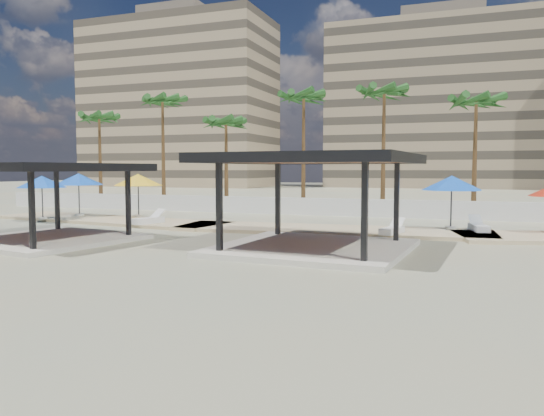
{
  "coord_description": "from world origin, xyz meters",
  "views": [
    {
      "loc": [
        8.6,
        -19.28,
        3.21
      ],
      "look_at": [
        0.11,
        3.69,
        1.4
      ],
      "focal_mm": 35.0,
      "sensor_mm": 36.0,
      "label": 1
    }
  ],
  "objects_px": {
    "lounger_c": "(479,227)",
    "lounger_b": "(392,230)",
    "pavilion_west": "(46,195)",
    "lounger_a": "(149,220)",
    "pavilion_central": "(314,193)",
    "umbrella_a": "(79,179)"
  },
  "relations": [
    {
      "from": "lounger_c",
      "to": "lounger_b",
      "type": "bearing_deg",
      "value": 111.76
    },
    {
      "from": "pavilion_west",
      "to": "lounger_c",
      "type": "height_order",
      "value": "pavilion_west"
    },
    {
      "from": "lounger_b",
      "to": "lounger_c",
      "type": "distance_m",
      "value": 4.68
    },
    {
      "from": "pavilion_west",
      "to": "lounger_a",
      "type": "relative_size",
      "value": 3.7
    },
    {
      "from": "lounger_b",
      "to": "pavilion_central",
      "type": "bearing_deg",
      "value": 169.66
    },
    {
      "from": "pavilion_west",
      "to": "pavilion_central",
      "type": "bearing_deg",
      "value": 17.88
    },
    {
      "from": "pavilion_west",
      "to": "lounger_b",
      "type": "height_order",
      "value": "pavilion_west"
    },
    {
      "from": "lounger_a",
      "to": "lounger_c",
      "type": "xyz_separation_m",
      "value": [
        17.18,
        2.69,
        -0.01
      ]
    },
    {
      "from": "umbrella_a",
      "to": "lounger_c",
      "type": "relative_size",
      "value": 1.52
    },
    {
      "from": "lounger_b",
      "to": "lounger_c",
      "type": "bearing_deg",
      "value": -40.52
    },
    {
      "from": "lounger_b",
      "to": "lounger_c",
      "type": "xyz_separation_m",
      "value": [
        3.83,
        2.69,
        0.01
      ]
    },
    {
      "from": "lounger_a",
      "to": "umbrella_a",
      "type": "bearing_deg",
      "value": 85.3
    },
    {
      "from": "pavilion_central",
      "to": "lounger_a",
      "type": "distance_m",
      "value": 12.28
    },
    {
      "from": "umbrella_a",
      "to": "lounger_a",
      "type": "bearing_deg",
      "value": -20.98
    },
    {
      "from": "pavilion_central",
      "to": "lounger_b",
      "type": "height_order",
      "value": "pavilion_central"
    },
    {
      "from": "umbrella_a",
      "to": "lounger_c",
      "type": "height_order",
      "value": "umbrella_a"
    },
    {
      "from": "pavilion_central",
      "to": "umbrella_a",
      "type": "bearing_deg",
      "value": 160.14
    },
    {
      "from": "pavilion_west",
      "to": "lounger_a",
      "type": "distance_m",
      "value": 7.05
    },
    {
      "from": "pavilion_central",
      "to": "umbrella_a",
      "type": "height_order",
      "value": "pavilion_central"
    },
    {
      "from": "lounger_a",
      "to": "lounger_b",
      "type": "distance_m",
      "value": 13.35
    },
    {
      "from": "pavilion_west",
      "to": "umbrella_a",
      "type": "bearing_deg",
      "value": 133.37
    },
    {
      "from": "umbrella_a",
      "to": "lounger_b",
      "type": "xyz_separation_m",
      "value": [
        20.36,
        -2.69,
        -2.18
      ]
    }
  ]
}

